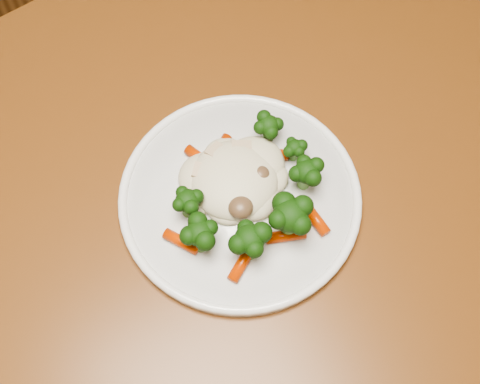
% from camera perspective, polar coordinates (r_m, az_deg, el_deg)
% --- Properties ---
extents(dining_table, '(1.30, 0.98, 0.75)m').
position_cam_1_polar(dining_table, '(0.77, 3.58, -1.38)').
color(dining_table, brown).
rests_on(dining_table, ground).
extents(plate, '(0.26, 0.26, 0.01)m').
position_cam_1_polar(plate, '(0.65, -0.00, -0.56)').
color(plate, white).
rests_on(plate, dining_table).
extents(meal, '(0.19, 0.17, 0.05)m').
position_cam_1_polar(meal, '(0.62, 0.42, -0.28)').
color(meal, beige).
rests_on(meal, plate).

